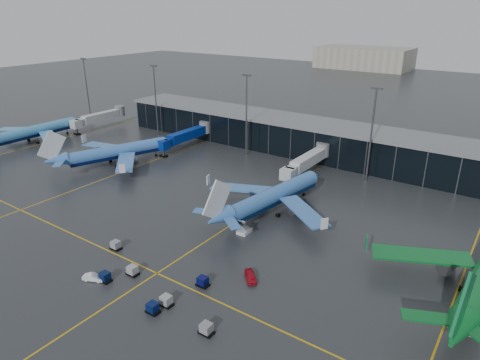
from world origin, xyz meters
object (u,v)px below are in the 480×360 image
Objects in this scene: mobile_airstair at (244,229)px; service_van_white at (94,277)px; airliner_klm_near at (275,186)px; baggage_carts at (152,285)px; service_van_red at (251,276)px; airliner_klm_west at (36,124)px; airliner_arkefly at (118,144)px.

mobile_airstair is 31.45m from service_van_white.
service_van_white is at bearing -96.95° from airliner_klm_near.
mobile_airstair is (1.58, 25.09, 0.01)m from baggage_carts.
service_van_red is 1.12× the size of service_van_white.
baggage_carts is at bearing -97.95° from mobile_airstair.
airliner_klm_near reaches higher than service_van_white.
airliner_klm_west is 96.08m from service_van_white.
service_van_red is (12.06, 11.78, -0.04)m from baggage_carts.
mobile_airstair is at bearing -80.19° from airliner_klm_near.
airliner_klm_near is (97.68, -0.10, -0.01)m from airliner_klm_west.
airliner_arkefly reaches higher than mobile_airstair.
baggage_carts reaches higher than service_van_red.
mobile_airstair is at bearing 6.03° from airliner_arkefly.
mobile_airstair is 16.94m from service_van_red.
service_van_white is (86.22, -42.02, -5.58)m from airliner_klm_west.
airliner_arkefly is 1.01× the size of airliner_klm_near.
mobile_airstair is at bearing 83.90° from service_van_red.
baggage_carts is 9.22× the size of mobile_airstair.
service_van_red is at bearing -2.32° from airliner_arkefly.
airliner_klm_west is at bearing 168.17° from mobile_airstair.
airliner_arkefly is at bearing 0.60° from airliner_klm_west.
airliner_klm_near is 38.26m from baggage_carts.
baggage_carts is at bearing -22.19° from airliner_klm_west.
service_van_white is at bearing -26.70° from airliner_klm_west.
airliner_arkefly is at bearing 19.89° from service_van_white.
service_van_white is at bearing -116.37° from mobile_airstair.
airliner_arkefly is at bearing 113.37° from service_van_red.
airliner_klm_west is 10.65× the size of service_van_white.
airliner_klm_near is at bearing 88.11° from baggage_carts.
airliner_klm_near reaches higher than mobile_airstair.
airliner_klm_near is at bearing 87.12° from mobile_airstair.
airliner_klm_near is at bearing 18.88° from airliner_arkefly.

